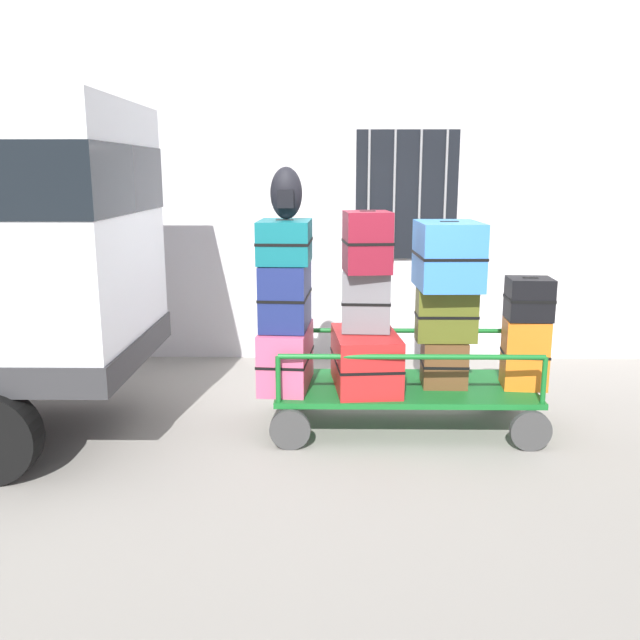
# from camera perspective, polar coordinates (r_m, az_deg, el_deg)

# --- Properties ---
(ground_plane) EXTENTS (40.00, 40.00, 0.00)m
(ground_plane) POSITION_cam_1_polar(r_m,az_deg,el_deg) (6.01, 1.78, -9.77)
(ground_plane) COLOR gray
(building_wall) EXTENTS (12.00, 0.38, 5.00)m
(building_wall) POSITION_cam_1_polar(r_m,az_deg,el_deg) (8.25, 1.59, 14.03)
(building_wall) COLOR silver
(building_wall) RESTS_ON ground
(luggage_cart) EXTENTS (2.35, 1.11, 0.39)m
(luggage_cart) POSITION_cam_1_polar(r_m,az_deg,el_deg) (6.15, 7.12, -6.07)
(luggage_cart) COLOR #146023
(luggage_cart) RESTS_ON ground
(cart_railing) EXTENTS (2.24, 0.97, 0.42)m
(cart_railing) POSITION_cam_1_polar(r_m,az_deg,el_deg) (6.03, 7.22, -2.41)
(cart_railing) COLOR #146023
(cart_railing) RESTS_ON luggage_cart
(suitcase_left_bottom) EXTENTS (0.48, 0.82, 0.54)m
(suitcase_left_bottom) POSITION_cam_1_polar(r_m,az_deg,el_deg) (6.01, -2.88, -3.13)
(suitcase_left_bottom) COLOR #CC4C72
(suitcase_left_bottom) RESTS_ON luggage_cart
(suitcase_left_middle) EXTENTS (0.45, 0.70, 0.57)m
(suitcase_left_middle) POSITION_cam_1_polar(r_m,az_deg,el_deg) (5.90, -2.93, 2.12)
(suitcase_left_middle) COLOR navy
(suitcase_left_middle) RESTS_ON suitcase_left_bottom
(suitcase_left_top) EXTENTS (0.47, 0.62, 0.37)m
(suitcase_left_top) POSITION_cam_1_polar(r_m,az_deg,el_deg) (5.82, -2.99, 6.67)
(suitcase_left_top) COLOR #0F5960
(suitcase_left_top) RESTS_ON suitcase_left_middle
(suitcase_midleft_bottom) EXTENTS (0.62, 0.91, 0.50)m
(suitcase_midleft_bottom) POSITION_cam_1_polar(r_m,az_deg,el_deg) (5.99, 3.87, -3.39)
(suitcase_midleft_bottom) COLOR #B21E1E
(suitcase_midleft_bottom) RESTS_ON luggage_cart
(suitcase_midleft_middle) EXTENTS (0.44, 0.31, 0.53)m
(suitcase_midleft_middle) POSITION_cam_1_polar(r_m,az_deg,el_deg) (5.91, 3.92, 1.56)
(suitcase_midleft_middle) COLOR slate
(suitcase_midleft_middle) RESTS_ON suitcase_midleft_bottom
(suitcase_midleft_top) EXTENTS (0.43, 0.47, 0.52)m
(suitcase_midleft_top) POSITION_cam_1_polar(r_m,az_deg,el_deg) (5.80, 4.02, 6.62)
(suitcase_midleft_top) COLOR maroon
(suitcase_midleft_top) RESTS_ON suitcase_midleft_middle
(suitcase_center_bottom) EXTENTS (0.41, 0.37, 0.42)m
(suitcase_center_bottom) POSITION_cam_1_polar(r_m,az_deg,el_deg) (6.13, 10.45, -3.59)
(suitcase_center_bottom) COLOR brown
(suitcase_center_bottom) RESTS_ON luggage_cart
(suitcase_center_middle) EXTENTS (0.53, 0.26, 0.47)m
(suitcase_center_middle) POSITION_cam_1_polar(r_m,az_deg,el_deg) (6.00, 10.66, 0.41)
(suitcase_center_middle) COLOR #4C5119
(suitcase_center_middle) RESTS_ON suitcase_center_bottom
(suitcase_center_top) EXTENTS (0.55, 0.72, 0.58)m
(suitcase_center_top) POSITION_cam_1_polar(r_m,az_deg,el_deg) (5.95, 10.80, 5.43)
(suitcase_center_top) COLOR #3372C6
(suitcase_center_top) RESTS_ON suitcase_center_middle
(suitcase_midright_bottom) EXTENTS (0.41, 0.38, 0.62)m
(suitcase_midright_bottom) POSITION_cam_1_polar(r_m,az_deg,el_deg) (6.23, 16.97, -2.71)
(suitcase_midright_bottom) COLOR orange
(suitcase_midright_bottom) RESTS_ON luggage_cart
(suitcase_midright_middle) EXTENTS (0.40, 0.36, 0.37)m
(suitcase_midright_middle) POSITION_cam_1_polar(r_m,az_deg,el_deg) (6.10, 17.31, 1.74)
(suitcase_midright_middle) COLOR black
(suitcase_midright_middle) RESTS_ON suitcase_midright_bottom
(backpack) EXTENTS (0.27, 0.22, 0.44)m
(backpack) POSITION_cam_1_polar(r_m,az_deg,el_deg) (5.80, -2.88, 10.67)
(backpack) COLOR black
(backpack) RESTS_ON suitcase_left_top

